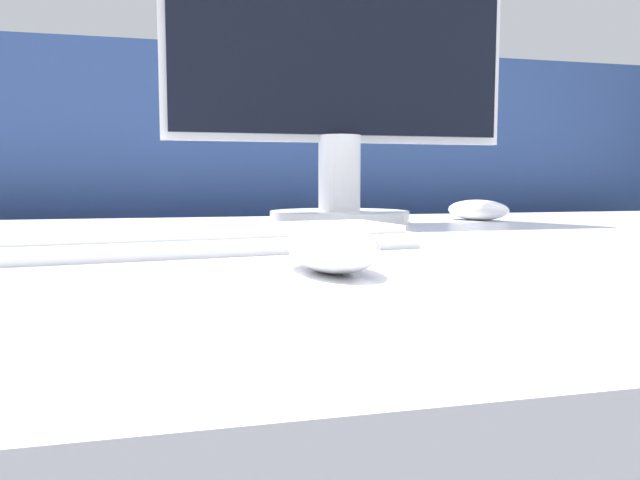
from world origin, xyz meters
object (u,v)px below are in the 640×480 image
computer_mouse_near (331,247)px  monitor (340,38)px  keyboard (195,240)px  computer_mouse_far (478,210)px

computer_mouse_near → monitor: 0.64m
keyboard → monitor: bearing=47.8°
monitor → computer_mouse_far: monitor is taller
keyboard → computer_mouse_far: (0.52, 0.38, 0.01)m
monitor → keyboard: bearing=-124.6°
keyboard → monitor: size_ratio=0.80×
computer_mouse_near → computer_mouse_far: size_ratio=0.95×
computer_mouse_near → computer_mouse_far: (0.42, 0.55, -0.00)m
monitor → computer_mouse_far: size_ratio=4.42×
computer_mouse_near → computer_mouse_far: 0.69m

